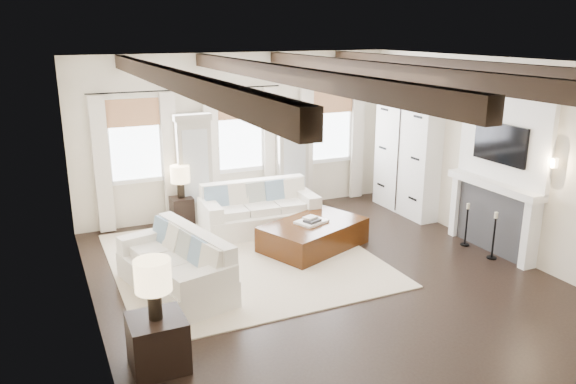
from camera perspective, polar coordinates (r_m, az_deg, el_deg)
name	(u,v)px	position (r m, az deg, el deg)	size (l,w,h in m)	color
ground	(328,283)	(8.46, 4.09, -9.21)	(7.50, 7.50, 0.00)	black
room_shell	(345,143)	(8.96, 5.80, 4.96)	(6.54, 7.54, 3.22)	beige
area_rug	(243,259)	(9.28, -4.59, -6.78)	(4.05, 4.17, 0.02)	beige
sofa_back	(259,212)	(10.43, -3.01, -2.01)	(2.16, 1.06, 0.91)	white
sofa_left	(179,267)	(8.24, -11.05, -7.54)	(1.37, 2.19, 0.87)	white
ottoman	(313,235)	(9.66, 2.58, -4.40)	(1.74, 1.09, 0.46)	black
tray	(312,222)	(9.57, 2.41, -3.02)	(0.50, 0.38, 0.04)	white
book_lower	(312,221)	(9.49, 2.48, -2.92)	(0.26, 0.20, 0.04)	#262628
book_upper	(310,217)	(9.54, 2.26, -2.60)	(0.22, 0.17, 0.03)	beige
side_table_front	(158,343)	(6.57, -13.10, -14.69)	(0.61, 0.61, 0.61)	black
lamp_front	(153,279)	(6.22, -13.55, -8.59)	(0.40, 0.40, 0.68)	black
side_table_back	(182,213)	(10.78, -10.70, -2.07)	(0.40, 0.40, 0.59)	black
lamp_back	(180,176)	(10.58, -10.90, 1.60)	(0.36, 0.36, 0.61)	black
candlestick_near	(493,239)	(9.77, 20.15, -4.54)	(0.16, 0.16, 0.80)	black
candlestick_far	(466,228)	(10.20, 17.65, -3.51)	(0.15, 0.15, 0.76)	black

